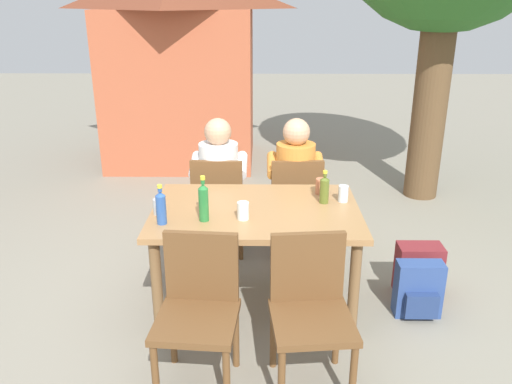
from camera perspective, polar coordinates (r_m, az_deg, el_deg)
ground_plane at (r=3.86m, az=0.00°, el=-12.01°), size 24.00×24.00×0.00m
dining_table at (r=3.56m, az=0.00°, el=-3.23°), size 1.40×0.97×0.74m
chair_far_right at (r=4.35m, az=4.33°, el=-0.93°), size 0.46×0.46×0.87m
chair_far_left at (r=4.35m, az=-4.10°, el=-0.90°), size 0.46×0.46×0.87m
chair_near_right at (r=2.95m, az=5.97°, el=-12.22°), size 0.48×0.48×0.87m
chair_near_left at (r=2.96m, az=-6.32°, el=-12.14°), size 0.47×0.47×0.87m
person_in_white_shirt at (r=4.39m, az=4.26°, el=1.62°), size 0.47×0.61×1.18m
person_in_plaid_shirt at (r=4.40m, az=-4.00°, el=1.65°), size 0.47×0.61×1.18m
bottle_green at (r=3.30m, az=-5.79°, el=-1.06°), size 0.06×0.06×0.30m
bottle_blue at (r=3.30m, az=-10.40°, el=-1.64°), size 0.06×0.06×0.26m
bottle_olive at (r=3.61m, az=7.53°, el=0.32°), size 0.06×0.06×0.23m
cup_glass at (r=3.67m, az=9.57°, el=-0.18°), size 0.07×0.07×0.12m
cup_steel at (r=3.47m, az=-10.61°, el=-1.58°), size 0.08×0.08×0.10m
cup_terracotta at (r=3.79m, az=7.20°, el=0.64°), size 0.08×0.08×0.11m
cup_white at (r=3.33m, az=-1.43°, el=-2.08°), size 0.08×0.08×0.12m
backpack_by_near_side at (r=3.80m, az=17.45°, el=-10.31°), size 0.32×0.20×0.40m
backpack_by_far_side at (r=4.05m, az=17.45°, el=-8.28°), size 0.32×0.25×0.39m
brick_kiosk at (r=6.92m, az=-8.33°, el=14.08°), size 2.11×1.74×2.50m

